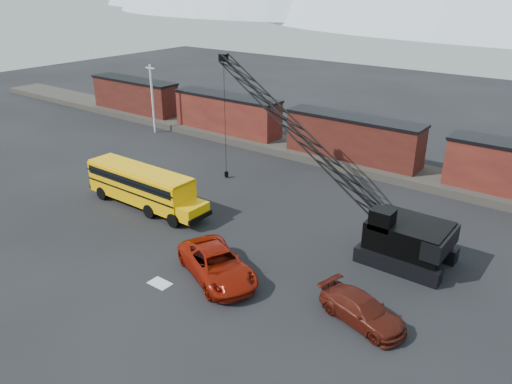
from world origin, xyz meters
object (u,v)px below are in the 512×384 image
maroon_suv (362,310)px  crawler_crane (298,132)px  school_bus (143,186)px  red_pickup (217,264)px

maroon_suv → crawler_crane: 15.31m
school_bus → maroon_suv: bearing=-8.1°
maroon_suv → crawler_crane: size_ratio=0.23×
school_bus → maroon_suv: 20.79m
school_bus → red_pickup: school_bus is taller
school_bus → red_pickup: (11.54, -4.33, -0.87)m
red_pickup → maroon_suv: bearing=-56.2°
school_bus → maroon_suv: (20.55, -2.93, -1.05)m
school_bus → crawler_crane: bearing=33.6°
maroon_suv → crawler_crane: (-10.44, 9.64, 5.70)m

